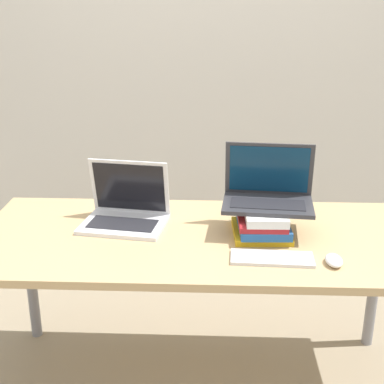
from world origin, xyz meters
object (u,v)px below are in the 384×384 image
at_px(book_stack, 263,222).
at_px(mouse, 334,260).
at_px(wireless_keyboard, 272,258).
at_px(laptop_left, 126,212).
at_px(laptop_on_books, 268,193).

bearing_deg(book_stack, mouse, -46.69).
distance_m(wireless_keyboard, mouse, 0.21).
distance_m(book_stack, wireless_keyboard, 0.22).
xyz_separation_m(laptop_left, book_stack, (0.55, -0.08, 0.00)).
bearing_deg(laptop_on_books, laptop_left, 176.03).
relative_size(laptop_left, mouse, 3.81).
distance_m(book_stack, laptop_on_books, 0.12).
relative_size(book_stack, mouse, 2.89).
bearing_deg(mouse, laptop_left, 157.24).
xyz_separation_m(book_stack, laptop_on_books, (0.02, 0.04, 0.10)).
xyz_separation_m(book_stack, mouse, (0.23, -0.24, -0.04)).
bearing_deg(laptop_left, laptop_on_books, -3.97).
relative_size(laptop_left, laptop_on_books, 1.00).
xyz_separation_m(laptop_left, wireless_keyboard, (0.57, -0.30, -0.04)).
distance_m(laptop_left, wireless_keyboard, 0.64).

